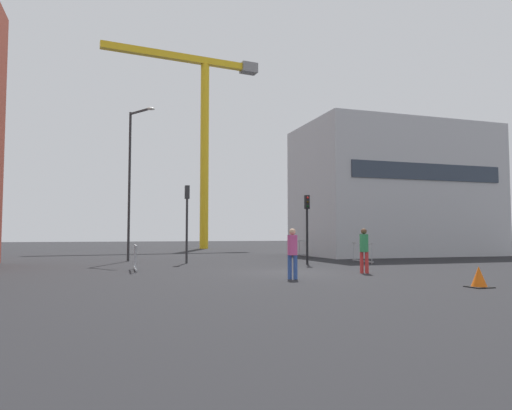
# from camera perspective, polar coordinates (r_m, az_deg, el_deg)

# --- Properties ---
(ground) EXTENTS (160.00, 160.00, 0.00)m
(ground) POSITION_cam_1_polar(r_m,az_deg,el_deg) (18.86, 4.45, -8.26)
(ground) COLOR black
(office_block) EXTENTS (13.69, 8.15, 9.40)m
(office_block) POSITION_cam_1_polar(r_m,az_deg,el_deg) (36.13, 16.44, 1.60)
(office_block) COLOR #B7B7BC
(office_block) RESTS_ON ground
(construction_crane) EXTENTS (16.81, 2.92, 20.66)m
(construction_crane) POSITION_cam_1_polar(r_m,az_deg,el_deg) (50.80, -6.69, 10.50)
(construction_crane) COLOR gold
(construction_crane) RESTS_ON ground
(streetlamp_tall) EXTENTS (1.31, 1.77, 8.59)m
(streetlamp_tall) POSITION_cam_1_polar(r_m,az_deg,el_deg) (27.60, -14.92, 3.81)
(streetlamp_tall) COLOR #2D2D30
(streetlamp_tall) RESTS_ON ground
(traffic_light_far) EXTENTS (0.29, 0.39, 3.53)m
(traffic_light_far) POSITION_cam_1_polar(r_m,az_deg,el_deg) (23.98, 6.26, -1.51)
(traffic_light_far) COLOR black
(traffic_light_far) RESTS_ON ground
(traffic_light_crosswalk) EXTENTS (0.26, 0.38, 4.11)m
(traffic_light_crosswalk) POSITION_cam_1_polar(r_m,az_deg,el_deg) (24.92, -8.44, -0.75)
(traffic_light_crosswalk) COLOR #2D2D30
(traffic_light_crosswalk) RESTS_ON ground
(pedestrian_walking) EXTENTS (0.34, 0.34, 1.77)m
(pedestrian_walking) POSITION_cam_1_polar(r_m,az_deg,el_deg) (18.97, 13.07, -5.03)
(pedestrian_walking) COLOR red
(pedestrian_walking) RESTS_ON ground
(pedestrian_waiting) EXTENTS (0.34, 0.34, 1.74)m
(pedestrian_waiting) POSITION_cam_1_polar(r_m,az_deg,el_deg) (16.13, 4.48, -5.46)
(pedestrian_waiting) COLOR #33519E
(pedestrian_waiting) RESTS_ON ground
(safety_barrier_rear) EXTENTS (0.32, 2.55, 1.08)m
(safety_barrier_rear) POSITION_cam_1_polar(r_m,az_deg,el_deg) (25.89, 12.86, -5.65)
(safety_barrier_rear) COLOR #9EA0A5
(safety_barrier_rear) RESTS_ON ground
(safety_barrier_right_run) EXTENTS (0.12, 2.38, 1.08)m
(safety_barrier_right_run) POSITION_cam_1_polar(r_m,az_deg,el_deg) (20.47, -14.53, -6.20)
(safety_barrier_right_run) COLOR #9EA0A5
(safety_barrier_right_run) RESTS_ON ground
(safety_barrier_left_run) EXTENTS (2.00, 0.09, 1.08)m
(safety_barrier_left_run) POSITION_cam_1_polar(r_m,az_deg,el_deg) (33.62, 6.75, -5.21)
(safety_barrier_left_run) COLOR #9EA0A5
(safety_barrier_left_run) RESTS_ON ground
(traffic_cone_orange) EXTENTS (0.61, 0.61, 0.61)m
(traffic_cone_orange) POSITION_cam_1_polar(r_m,az_deg,el_deg) (15.13, 25.59, -8.01)
(traffic_cone_orange) COLOR black
(traffic_cone_orange) RESTS_ON ground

